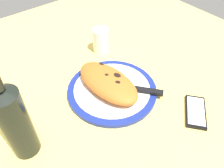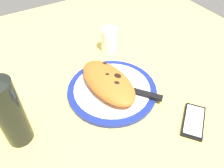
{
  "view_description": "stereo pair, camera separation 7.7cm",
  "coord_description": "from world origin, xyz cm",
  "px_view_note": "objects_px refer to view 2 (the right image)",
  "views": [
    {
      "loc": [
        42.49,
        -34.32,
        57.74
      ],
      "look_at": [
        0.0,
        0.0,
        3.74
      ],
      "focal_mm": 36.62,
      "sensor_mm": 36.0,
      "label": 1
    },
    {
      "loc": [
        46.88,
        -28.03,
        57.74
      ],
      "look_at": [
        0.0,
        0.0,
        3.74
      ],
      "focal_mm": 36.62,
      "sensor_mm": 36.0,
      "label": 2
    }
  ],
  "objects_px": {
    "calzone": "(108,82)",
    "wine_bottle": "(8,110)",
    "knife": "(138,92)",
    "plate": "(112,90)",
    "smartphone": "(194,121)",
    "water_glass": "(109,41)",
    "fork": "(92,97)"
  },
  "relations": [
    {
      "from": "wine_bottle",
      "to": "calzone",
      "type": "bearing_deg",
      "value": 95.73
    },
    {
      "from": "smartphone",
      "to": "water_glass",
      "type": "xyz_separation_m",
      "value": [
        -0.45,
        -0.03,
        0.04
      ]
    },
    {
      "from": "calzone",
      "to": "water_glass",
      "type": "distance_m",
      "value": 0.24
    },
    {
      "from": "plate",
      "to": "calzone",
      "type": "height_order",
      "value": "calzone"
    },
    {
      "from": "knife",
      "to": "wine_bottle",
      "type": "relative_size",
      "value": 0.67
    },
    {
      "from": "calzone",
      "to": "smartphone",
      "type": "relative_size",
      "value": 1.87
    },
    {
      "from": "knife",
      "to": "water_glass",
      "type": "height_order",
      "value": "water_glass"
    },
    {
      "from": "calzone",
      "to": "knife",
      "type": "bearing_deg",
      "value": 42.38
    },
    {
      "from": "fork",
      "to": "water_glass",
      "type": "bearing_deg",
      "value": 138.84
    },
    {
      "from": "fork",
      "to": "calzone",
      "type": "bearing_deg",
      "value": 103.07
    },
    {
      "from": "plate",
      "to": "water_glass",
      "type": "xyz_separation_m",
      "value": [
        -0.22,
        0.11,
        0.04
      ]
    },
    {
      "from": "water_glass",
      "to": "smartphone",
      "type": "bearing_deg",
      "value": 4.24
    },
    {
      "from": "calzone",
      "to": "wine_bottle",
      "type": "xyz_separation_m",
      "value": [
        0.03,
        -0.31,
        0.08
      ]
    },
    {
      "from": "knife",
      "to": "water_glass",
      "type": "xyz_separation_m",
      "value": [
        -0.28,
        0.05,
        0.02
      ]
    },
    {
      "from": "calzone",
      "to": "smartphone",
      "type": "bearing_deg",
      "value": 32.02
    },
    {
      "from": "plate",
      "to": "smartphone",
      "type": "xyz_separation_m",
      "value": [
        0.24,
        0.15,
        -0.0
      ]
    },
    {
      "from": "calzone",
      "to": "plate",
      "type": "bearing_deg",
      "value": 36.17
    },
    {
      "from": "plate",
      "to": "water_glass",
      "type": "height_order",
      "value": "water_glass"
    },
    {
      "from": "knife",
      "to": "plate",
      "type": "bearing_deg",
      "value": -136.62
    },
    {
      "from": "knife",
      "to": "water_glass",
      "type": "relative_size",
      "value": 1.99
    },
    {
      "from": "smartphone",
      "to": "wine_bottle",
      "type": "bearing_deg",
      "value": -115.11
    },
    {
      "from": "fork",
      "to": "water_glass",
      "type": "distance_m",
      "value": 0.29
    },
    {
      "from": "knife",
      "to": "water_glass",
      "type": "distance_m",
      "value": 0.29
    },
    {
      "from": "plate",
      "to": "water_glass",
      "type": "distance_m",
      "value": 0.25
    },
    {
      "from": "calzone",
      "to": "water_glass",
      "type": "relative_size",
      "value": 2.6
    },
    {
      "from": "plate",
      "to": "water_glass",
      "type": "relative_size",
      "value": 3.07
    },
    {
      "from": "calzone",
      "to": "water_glass",
      "type": "height_order",
      "value": "water_glass"
    },
    {
      "from": "calzone",
      "to": "wine_bottle",
      "type": "relative_size",
      "value": 0.88
    },
    {
      "from": "smartphone",
      "to": "water_glass",
      "type": "distance_m",
      "value": 0.46
    },
    {
      "from": "knife",
      "to": "smartphone",
      "type": "height_order",
      "value": "knife"
    },
    {
      "from": "knife",
      "to": "calzone",
      "type": "bearing_deg",
      "value": -137.62
    },
    {
      "from": "fork",
      "to": "water_glass",
      "type": "relative_size",
      "value": 1.6
    }
  ]
}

